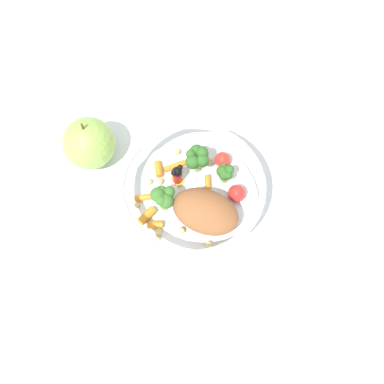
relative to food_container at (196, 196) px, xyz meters
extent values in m
plane|color=white|center=(0.02, -0.01, -0.03)|extent=(2.40, 2.40, 0.00)
cylinder|color=white|center=(0.01, 0.00, -0.03)|extent=(0.20, 0.20, 0.01)
torus|color=white|center=(0.01, 0.00, 0.02)|extent=(0.21, 0.21, 0.01)
ellipsoid|color=brown|center=(-0.03, -0.01, 0.01)|extent=(0.11, 0.12, 0.06)
cylinder|color=#7FAD5B|center=(0.00, 0.05, -0.01)|extent=(0.01, 0.01, 0.03)
sphere|color=#386B28|center=(0.01, 0.05, 0.02)|extent=(0.02, 0.02, 0.02)
sphere|color=#386B28|center=(0.00, 0.06, 0.02)|extent=(0.02, 0.02, 0.02)
sphere|color=#386B28|center=(-0.01, 0.05, 0.02)|extent=(0.02, 0.02, 0.02)
sphere|color=#386B28|center=(-0.01, 0.04, 0.01)|extent=(0.02, 0.02, 0.02)
sphere|color=#386B28|center=(0.00, 0.04, 0.02)|extent=(0.02, 0.02, 0.02)
cylinder|color=#7FAD5B|center=(0.06, -0.01, -0.01)|extent=(0.01, 0.01, 0.03)
sphere|color=#2D6023|center=(0.07, -0.01, 0.01)|extent=(0.02, 0.02, 0.02)
sphere|color=#2D6023|center=(0.06, 0.00, 0.02)|extent=(0.01, 0.01, 0.01)
sphere|color=#2D6023|center=(0.05, 0.00, 0.02)|extent=(0.02, 0.02, 0.02)
sphere|color=#2D6023|center=(0.05, -0.02, 0.02)|extent=(0.02, 0.02, 0.02)
sphere|color=#2D6023|center=(0.06, -0.02, 0.02)|extent=(0.02, 0.02, 0.02)
cylinder|color=#8EB766|center=(0.03, -0.05, -0.01)|extent=(0.01, 0.01, 0.02)
sphere|color=#2D6023|center=(0.04, -0.05, 0.00)|extent=(0.01, 0.01, 0.01)
sphere|color=#2D6023|center=(0.03, -0.04, 0.00)|extent=(0.02, 0.02, 0.02)
sphere|color=#2D6023|center=(0.03, -0.05, 0.00)|extent=(0.02, 0.02, 0.02)
sphere|color=#2D6023|center=(0.03, -0.05, 0.00)|extent=(0.01, 0.01, 0.01)
sphere|color=#2D6023|center=(0.03, -0.06, 0.01)|extent=(0.01, 0.01, 0.01)
cube|color=yellow|center=(0.04, 0.02, -0.02)|extent=(0.02, 0.02, 0.00)
cylinder|color=red|center=(0.04, 0.02, -0.01)|extent=(0.02, 0.02, 0.02)
sphere|color=black|center=(0.04, 0.02, 0.01)|extent=(0.02, 0.02, 0.02)
sphere|color=black|center=(0.04, 0.02, 0.01)|extent=(0.01, 0.01, 0.01)
sphere|color=black|center=(0.04, 0.03, 0.01)|extent=(0.01, 0.01, 0.01)
cylinder|color=orange|center=(-0.02, 0.08, -0.02)|extent=(0.03, 0.03, 0.01)
cylinder|color=orange|center=(0.06, 0.03, -0.02)|extent=(0.02, 0.04, 0.01)
cylinder|color=orange|center=(-0.03, 0.06, -0.02)|extent=(0.01, 0.02, 0.01)
cylinder|color=orange|center=(0.02, -0.02, -0.02)|extent=(0.03, 0.01, 0.01)
cylinder|color=orange|center=(0.06, 0.05, -0.02)|extent=(0.03, 0.01, 0.01)
cylinder|color=orange|center=(0.02, 0.08, -0.02)|extent=(0.01, 0.03, 0.01)
sphere|color=red|center=(0.06, -0.05, -0.01)|extent=(0.02, 0.02, 0.02)
sphere|color=red|center=(0.00, -0.06, -0.01)|extent=(0.03, 0.03, 0.03)
sphere|color=#D1B775|center=(-0.04, 0.06, -0.02)|extent=(0.01, 0.01, 0.01)
sphere|color=tan|center=(-0.07, -0.01, -0.02)|extent=(0.01, 0.01, 0.01)
sphere|color=#D1B775|center=(-0.05, 0.06, -0.02)|extent=(0.01, 0.01, 0.01)
sphere|color=#D1B775|center=(0.06, -0.03, -0.02)|extent=(0.01, 0.01, 0.01)
sphere|color=#D1B775|center=(0.00, 0.02, -0.02)|extent=(0.01, 0.01, 0.01)
sphere|color=#D1B775|center=(-0.05, 0.03, -0.02)|extent=(0.01, 0.01, 0.01)
sphere|color=#D1B775|center=(0.00, 0.09, -0.02)|extent=(0.01, 0.01, 0.01)
sphere|color=#D1B775|center=(0.04, 0.07, -0.02)|extent=(0.01, 0.01, 0.01)
sphere|color=#D1B775|center=(0.09, 0.02, -0.02)|extent=(0.01, 0.01, 0.01)
sphere|color=#D1B775|center=(0.04, 0.05, -0.02)|extent=(0.01, 0.01, 0.01)
sphere|color=#D1B775|center=(0.08, -0.03, -0.02)|extent=(0.01, 0.01, 0.01)
sphere|color=#8CB74C|center=(0.11, 0.15, 0.01)|extent=(0.08, 0.08, 0.08)
cylinder|color=brown|center=(0.11, 0.15, 0.05)|extent=(0.00, 0.00, 0.01)
cube|color=white|center=(-0.18, -0.10, -0.03)|extent=(0.12, 0.12, 0.01)
camera|label=1|loc=(-0.28, 0.04, 0.61)|focal=42.60mm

